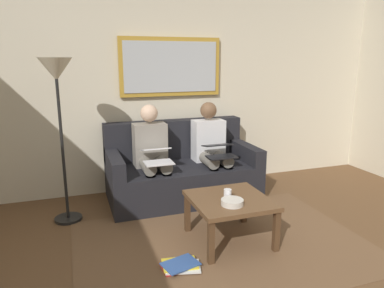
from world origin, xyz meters
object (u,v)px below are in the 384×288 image
coffee_table (230,204)px  bowl (232,202)px  person_left (211,147)px  couch (181,171)px  laptop_white (157,155)px  person_right (152,152)px  standing_lamp (57,88)px  magazine_stack (180,265)px  framed_mirror (171,67)px  laptop_black (219,150)px  cup (228,194)px

coffee_table → bowl: bearing=72.3°
person_left → bowl: bearing=75.9°
couch → laptop_white: (0.37, 0.31, 0.32)m
couch → person_right: (0.37, 0.07, 0.30)m
person_right → standing_lamp: size_ratio=0.69×
couch → standing_lamp: (1.32, 0.27, 1.06)m
laptop_white → standing_lamp: standing_lamp is taller
coffee_table → magazine_stack: 0.72m
magazine_stack → framed_mirror: bearing=-104.0°
laptop_black → standing_lamp: standing_lamp is taller
bowl → magazine_stack: bowl is taller
framed_mirror → person_right: framed_mirror is taller
coffee_table → laptop_white: (0.45, -0.91, 0.27)m
couch → person_left: 0.47m
magazine_stack → standing_lamp: (0.85, -1.24, 1.35)m
person_right → standing_lamp: standing_lamp is taller
person_left → magazine_stack: bearing=59.7°
coffee_table → laptop_black: size_ratio=2.09×
bowl → laptop_black: size_ratio=0.59×
standing_lamp → coffee_table: bearing=146.0°
person_left → standing_lamp: standing_lamp is taller
coffee_table → standing_lamp: size_ratio=0.42×
couch → bowl: bearing=91.8°
framed_mirror → bowl: bearing=91.4°
framed_mirror → standing_lamp: 1.49m
person_right → framed_mirror: bearing=-128.7°
coffee_table → framed_mirror: bearing=-86.9°
laptop_black → framed_mirror: bearing=-62.7°
laptop_black → standing_lamp: (1.69, -0.05, 0.74)m
cup → laptop_black: laptop_black is taller
framed_mirror → bowl: size_ratio=6.56×
magazine_stack → standing_lamp: bearing=-55.6°
bowl → magazine_stack: size_ratio=0.58×
standing_lamp → person_left: bearing=-173.3°
person_right → laptop_black: bearing=161.1°
coffee_table → laptop_black: laptop_black is taller
coffee_table → person_left: size_ratio=0.61×
bowl → person_right: (0.41, -1.29, 0.17)m
bowl → laptop_white: size_ratio=0.54×
couch → standing_lamp: bearing=11.4°
bowl → laptop_black: (-0.32, -1.04, 0.19)m
cup → framed_mirror: bearing=-87.8°
standing_lamp → bowl: bearing=141.3°
coffee_table → person_left: bearing=-103.6°
framed_mirror → coffee_table: (-0.09, 1.61, -1.19)m
laptop_black → person_right: person_right is taller
couch → cup: 1.23m
person_left → laptop_white: 0.77m
couch → coffee_table: size_ratio=2.52×
person_right → magazine_stack: size_ratio=3.39×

